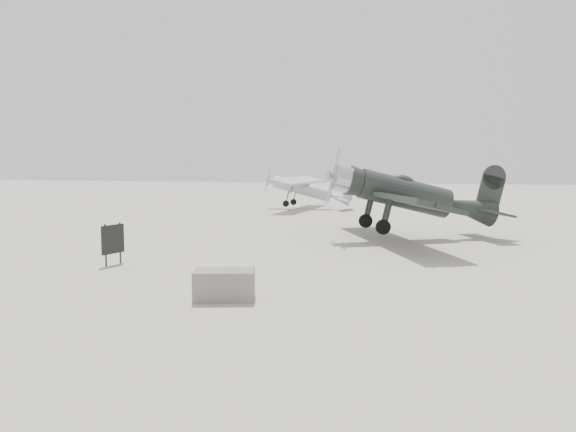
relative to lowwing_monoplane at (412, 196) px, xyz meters
name	(u,v)px	position (x,y,z in m)	size (l,w,h in m)	color
ground	(289,262)	(-4.07, -7.14, -2.00)	(160.00, 160.00, 0.00)	gray
lowwing_monoplane	(412,196)	(0.00, 0.00, 0.00)	(8.75, 11.50, 3.79)	black
highwing_monoplane	(305,186)	(-8.40, 15.83, -0.28)	(6.89, 9.71, 2.76)	#989B9D
equipment_block	(224,285)	(-4.39, -12.93, -1.62)	(1.54, 0.96, 0.77)	slate
sign_board	(113,240)	(-9.88, -9.14, -1.14)	(0.32, 0.99, 1.45)	#333333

